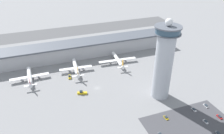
# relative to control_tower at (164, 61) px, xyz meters

# --- Properties ---
(ground_plane) EXTENTS (1000.00, 1000.00, 0.00)m
(ground_plane) POSITION_rel_control_tower_xyz_m (-47.44, 28.98, -33.33)
(ground_plane) COLOR gray
(terminal_building) EXTENTS (227.32, 25.00, 17.25)m
(terminal_building) POSITION_rel_control_tower_xyz_m (-47.44, 98.98, -24.61)
(terminal_building) COLOR #B2B2B7
(terminal_building) RESTS_ON ground
(runway_strip) EXTENTS (340.98, 44.00, 0.01)m
(runway_strip) POSITION_rel_control_tower_xyz_m (-47.44, 186.38, -33.33)
(runway_strip) COLOR #515154
(runway_strip) RESTS_ON ground
(control_tower) EXTENTS (20.23, 20.23, 67.65)m
(control_tower) POSITION_rel_control_tower_xyz_m (0.00, 0.00, 0.00)
(control_tower) COLOR #ADB2BC
(control_tower) RESTS_ON ground
(parking_lot_surface) EXTENTS (64.00, 40.00, 0.01)m
(parking_lot_surface) POSITION_rel_control_tower_xyz_m (1.81, -39.69, -33.33)
(parking_lot_surface) COLOR #424247
(parking_lot_surface) RESTS_ON ground
(airplane_gate_alpha) EXTENTS (35.94, 34.32, 12.49)m
(airplane_gate_alpha) POSITION_rel_control_tower_xyz_m (-103.59, 63.67, -29.25)
(airplane_gate_alpha) COLOR white
(airplane_gate_alpha) RESTS_ON ground
(airplane_gate_bravo) EXTENTS (33.28, 35.07, 13.10)m
(airplane_gate_bravo) POSITION_rel_control_tower_xyz_m (-58.85, 64.53, -28.95)
(airplane_gate_bravo) COLOR white
(airplane_gate_bravo) RESTS_ON ground
(airplane_gate_charlie) EXTENTS (41.86, 36.22, 12.57)m
(airplane_gate_charlie) POSITION_rel_control_tower_xyz_m (-12.33, 66.58, -29.15)
(airplane_gate_charlie) COLOR white
(airplane_gate_charlie) RESTS_ON ground
(service_truck_catering) EXTENTS (8.72, 5.20, 3.15)m
(service_truck_catering) POSITION_rel_control_tower_xyz_m (-62.08, 25.14, -32.24)
(service_truck_catering) COLOR black
(service_truck_catering) RESTS_ON ground
(service_truck_fuel) EXTENTS (3.36, 6.82, 2.73)m
(service_truck_fuel) POSITION_rel_control_tower_xyz_m (-67.25, 55.21, -32.39)
(service_truck_fuel) COLOR black
(service_truck_fuel) RESTS_ON ground
(car_red_hatchback) EXTENTS (1.79, 4.61, 1.49)m
(car_red_hatchback) POSITION_rel_control_tower_xyz_m (27.10, -25.87, -32.75)
(car_red_hatchback) COLOR black
(car_red_hatchback) RESTS_ON ground
(car_silver_sedan) EXTENTS (1.91, 4.82, 1.50)m
(car_silver_sedan) POSITION_rel_control_tower_xyz_m (27.73, -39.78, -32.75)
(car_silver_sedan) COLOR black
(car_silver_sedan) RESTS_ON ground
(car_yellow_taxi) EXTENTS (1.84, 4.69, 1.46)m
(car_yellow_taxi) POSITION_rel_control_tower_xyz_m (15.02, -26.47, -32.77)
(car_yellow_taxi) COLOR black
(car_yellow_taxi) RESTS_ON ground
(car_green_van) EXTENTS (2.04, 4.36, 1.42)m
(car_green_van) POSITION_rel_control_tower_xyz_m (-10.45, -26.64, -32.79)
(car_green_van) COLOR black
(car_green_van) RESTS_ON ground
(car_navy_sedan) EXTENTS (1.96, 4.38, 1.38)m
(car_navy_sedan) POSITION_rel_control_tower_xyz_m (14.35, -40.31, -32.80)
(car_navy_sedan) COLOR black
(car_navy_sedan) RESTS_ON ground
(car_black_suv) EXTENTS (1.97, 4.86, 1.53)m
(car_black_suv) POSITION_rel_control_tower_xyz_m (14.29, -52.72, -32.74)
(car_black_suv) COLOR black
(car_black_suv) RESTS_ON ground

